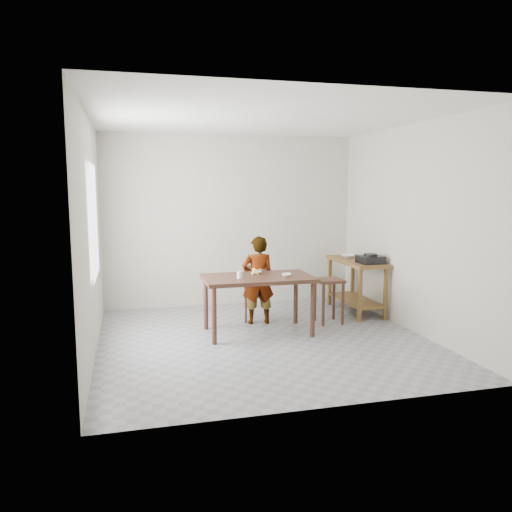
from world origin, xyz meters
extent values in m
cube|color=gray|center=(0.00, 0.00, -0.02)|extent=(4.00, 4.00, 0.04)
cube|color=white|center=(0.00, 0.00, 2.72)|extent=(4.00, 4.00, 0.04)
cube|color=beige|center=(0.00, 2.02, 1.35)|extent=(4.00, 0.04, 2.70)
cube|color=beige|center=(0.00, -2.02, 1.35)|extent=(4.00, 0.04, 2.70)
cube|color=beige|center=(-2.02, 0.00, 1.35)|extent=(0.04, 4.00, 2.70)
cube|color=beige|center=(2.02, 0.00, 1.35)|extent=(0.04, 4.00, 2.70)
cube|color=white|center=(-1.97, 0.20, 1.50)|extent=(0.02, 1.10, 1.30)
imported|color=silver|center=(0.12, 0.75, 0.61)|extent=(0.47, 0.34, 1.22)
cylinder|color=silver|center=(-0.25, 0.23, 0.79)|extent=(0.08, 0.08, 0.09)
imported|color=white|center=(0.35, 0.20, 0.77)|extent=(0.14, 0.14, 0.04)
imported|color=white|center=(1.67, 1.22, 0.83)|extent=(0.25, 0.25, 0.05)
cube|color=black|center=(1.76, 0.65, 0.85)|extent=(0.34, 0.34, 0.11)
camera|label=1|loc=(-1.59, -5.80, 1.90)|focal=35.00mm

